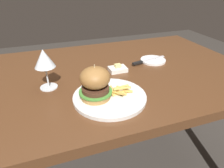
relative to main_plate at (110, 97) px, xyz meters
The scene contains 8 objects.
dining_table 0.26m from the main_plate, 73.61° to the left, with size 1.42×0.87×0.74m.
main_plate is the anchor object (origin of this frame).
burger_sandwich 0.09m from the main_plate, behind, with size 0.12×0.12×0.13m.
fries_pile 0.04m from the main_plate, ahead, with size 0.10×0.09×0.03m.
wine_glass 0.29m from the main_plate, 142.28° to the left, with size 0.08×0.08×0.17m.
bread_plate 0.44m from the main_plate, 38.44° to the left, with size 0.14×0.14×0.01m, color white.
table_knife 0.39m from the main_plate, 41.64° to the left, with size 0.21×0.06×0.01m.
butter_dish 0.25m from the main_plate, 61.97° to the left, with size 0.08×0.06×0.04m.
Camera 1 is at (-0.27, -0.83, 1.16)m, focal length 32.00 mm.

